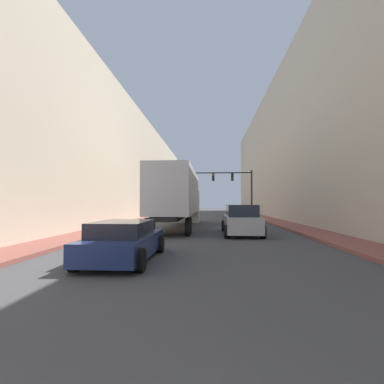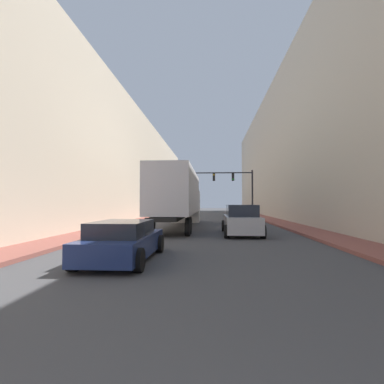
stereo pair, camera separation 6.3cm
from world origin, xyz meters
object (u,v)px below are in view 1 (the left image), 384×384
at_px(semi_truck, 179,197).
at_px(traffic_signal_gantry, 237,184).
at_px(sedan_car, 124,241).
at_px(suv_car, 241,220).

xyz_separation_m(semi_truck, traffic_signal_gantry, (5.49, 13.59, 1.73)).
relative_size(semi_truck, traffic_signal_gantry, 2.09).
relative_size(sedan_car, suv_car, 0.90).
bearing_deg(traffic_signal_gantry, sedan_car, -102.53).
xyz_separation_m(sedan_car, suv_car, (4.50, 7.93, 0.20)).
height_order(semi_truck, suv_car, semi_truck).
bearing_deg(suv_car, sedan_car, -119.56).
height_order(sedan_car, suv_car, suv_car).
distance_m(semi_truck, suv_car, 6.58).
distance_m(sedan_car, traffic_signal_gantry, 27.32).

